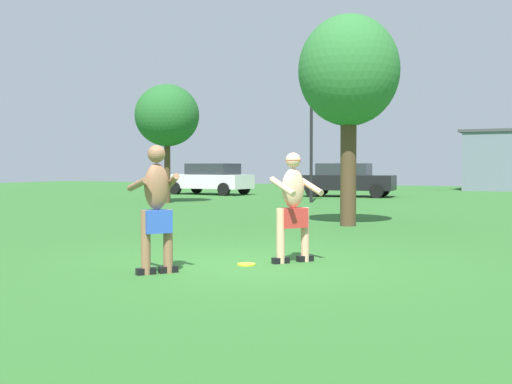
{
  "coord_description": "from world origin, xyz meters",
  "views": [
    {
      "loc": [
        4.36,
        -8.78,
        1.47
      ],
      "look_at": [
        -0.16,
        0.44,
        1.06
      ],
      "focal_mm": 46.4,
      "sensor_mm": 36.0,
      "label": 1
    }
  ],
  "objects": [
    {
      "name": "car_white_near_post",
      "position": [
        -12.55,
        20.41,
        0.82
      ],
      "size": [
        4.46,
        2.37,
        1.58
      ],
      "color": "white",
      "rests_on": "ground_plane"
    },
    {
      "name": "lamp_post",
      "position": [
        -5.24,
        15.77,
        3.3
      ],
      "size": [
        0.6,
        0.24,
        5.33
      ],
      "color": "black",
      "rests_on": "ground_plane"
    },
    {
      "name": "frisbee",
      "position": [
        -0.04,
        -0.12,
        0.01
      ],
      "size": [
        0.28,
        0.28,
        0.03
      ],
      "primitive_type": "cylinder",
      "color": "yellow",
      "rests_on": "ground_plane"
    },
    {
      "name": "ground_plane",
      "position": [
        0.0,
        0.0,
        0.0
      ],
      "size": [
        80.0,
        80.0,
        0.0
      ],
      "primitive_type": "plane",
      "color": "#2D6628"
    },
    {
      "name": "tree_left_field",
      "position": [
        -0.72,
        6.68,
        3.72
      ],
      "size": [
        2.46,
        2.46,
        5.13
      ],
      "color": "#4C3823",
      "rests_on": "ground_plane"
    },
    {
      "name": "player_in_blue",
      "position": [
        -0.8,
        -1.33,
        0.93
      ],
      "size": [
        0.81,
        0.8,
        1.75
      ],
      "color": "black",
      "rests_on": "ground_plane"
    },
    {
      "name": "tree_right_field",
      "position": [
        -10.28,
        13.1,
        3.43
      ],
      "size": [
        2.53,
        2.53,
        4.67
      ],
      "color": "#4C3823",
      "rests_on": "ground_plane"
    },
    {
      "name": "car_black_mid_lot",
      "position": [
        -5.55,
        21.21,
        0.82
      ],
      "size": [
        4.47,
        2.4,
        1.58
      ],
      "color": "black",
      "rests_on": "ground_plane"
    },
    {
      "name": "player_with_cap",
      "position": [
        0.47,
        0.44,
        0.92
      ],
      "size": [
        0.82,
        0.76,
        1.68
      ],
      "color": "black",
      "rests_on": "ground_plane"
    }
  ]
}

